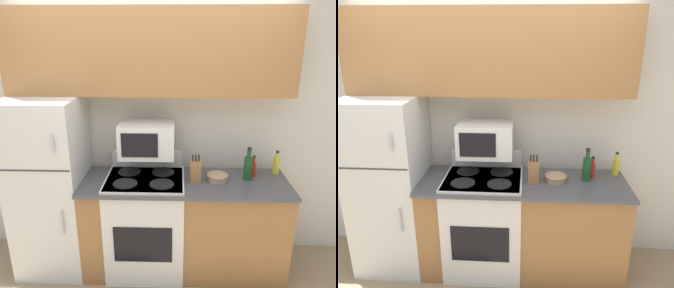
{
  "view_description": "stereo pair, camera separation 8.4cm",
  "coord_description": "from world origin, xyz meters",
  "views": [
    {
      "loc": [
        0.25,
        -2.36,
        2.18
      ],
      "look_at": [
        0.16,
        0.26,
        1.27
      ],
      "focal_mm": 35.0,
      "sensor_mm": 36.0,
      "label": 1
    },
    {
      "loc": [
        0.33,
        -2.36,
        2.18
      ],
      "look_at": [
        0.16,
        0.26,
        1.27
      ],
      "focal_mm": 35.0,
      "sensor_mm": 36.0,
      "label": 2
    }
  ],
  "objects": [
    {
      "name": "microwave",
      "position": [
        -0.03,
        0.4,
        1.26
      ],
      "size": [
        0.49,
        0.32,
        0.3
      ],
      "color": "silver",
      "rests_on": "stove"
    },
    {
      "name": "bottle_cooking_spray",
      "position": [
        1.16,
        0.47,
        1.01
      ],
      "size": [
        0.06,
        0.06,
        0.22
      ],
      "color": "gold",
      "rests_on": "lower_cabinets"
    },
    {
      "name": "stove",
      "position": [
        -0.04,
        0.28,
        0.49
      ],
      "size": [
        0.69,
        0.6,
        1.11
      ],
      "color": "silver",
      "rests_on": "ground_plane"
    },
    {
      "name": "refrigerator",
      "position": [
        -0.92,
        0.32,
        0.83
      ],
      "size": [
        0.62,
        0.66,
        1.65
      ],
      "color": "silver",
      "rests_on": "ground_plane"
    },
    {
      "name": "upper_cabinets",
      "position": [
        0.0,
        0.49,
        2.01
      ],
      "size": [
        2.46,
        0.31,
        0.72
      ],
      "color": "#9E6B3D",
      "rests_on": "refrigerator"
    },
    {
      "name": "bottle_hot_sauce",
      "position": [
        0.93,
        0.4,
        1.0
      ],
      "size": [
        0.05,
        0.05,
        0.2
      ],
      "color": "red",
      "rests_on": "lower_cabinets"
    },
    {
      "name": "ground_plane",
      "position": [
        0.0,
        0.0,
        0.0
      ],
      "size": [
        12.0,
        12.0,
        0.0
      ],
      "primitive_type": "plane",
      "color": "tan"
    },
    {
      "name": "wall_back",
      "position": [
        0.0,
        0.67,
        1.27
      ],
      "size": [
        8.0,
        0.05,
        2.55
      ],
      "color": "silver",
      "rests_on": "ground_plane"
    },
    {
      "name": "lower_cabinets",
      "position": [
        0.31,
        0.29,
        0.46
      ],
      "size": [
        1.83,
        0.61,
        0.92
      ],
      "color": "#9E6B3D",
      "rests_on": "ground_plane"
    },
    {
      "name": "bottle_wine_green",
      "position": [
        0.87,
        0.33,
        1.04
      ],
      "size": [
        0.08,
        0.08,
        0.3
      ],
      "color": "#194C23",
      "rests_on": "lower_cabinets"
    },
    {
      "name": "knife_block",
      "position": [
        0.4,
        0.26,
        1.02
      ],
      "size": [
        0.09,
        0.09,
        0.26
      ],
      "color": "#9E6B3D",
      "rests_on": "lower_cabinets"
    },
    {
      "name": "bowl",
      "position": [
        0.6,
        0.29,
        0.95
      ],
      "size": [
        0.19,
        0.19,
        0.06
      ],
      "color": "tan",
      "rests_on": "lower_cabinets"
    }
  ]
}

